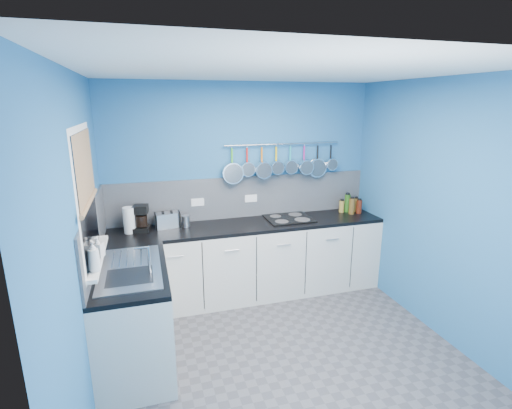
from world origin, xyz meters
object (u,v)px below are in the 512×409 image
paper_towel (129,220)px  hob (289,218)px  toaster (168,220)px  soap_bottle_b (98,247)px  canister (186,221)px  soap_bottle_a (93,256)px  coffee_maker (141,219)px

paper_towel → hob: size_ratio=0.53×
hob → toaster: bearing=176.3°
soap_bottle_b → canister: size_ratio=1.33×
canister → hob: (1.23, -0.06, -0.06)m
paper_towel → toaster: (0.40, 0.08, -0.06)m
soap_bottle_b → hob: (2.04, 0.99, -0.23)m
paper_towel → soap_bottle_b: bearing=-102.0°
soap_bottle_a → coffee_maker: (0.33, 1.30, -0.12)m
paper_towel → canister: size_ratio=2.19×
coffee_maker → canister: 0.49m
canister → hob: size_ratio=0.24×
soap_bottle_b → toaster: 1.25m
hob → paper_towel: bearing=179.6°
soap_bottle_a → paper_towel: 1.31m
soap_bottle_a → canister: 1.58m
canister → toaster: bearing=170.8°
canister → hob: bearing=-2.8°
canister → soap_bottle_b: bearing=-127.8°
toaster → coffee_maker: bearing=-176.4°
soap_bottle_a → toaster: bearing=65.7°
paper_towel → coffee_maker: 0.12m
toaster → hob: 1.43m
paper_towel → toaster: 0.41m
soap_bottle_a → coffee_maker: soap_bottle_a is taller
paper_towel → canister: (0.60, 0.05, -0.08)m
hob → soap_bottle_a: bearing=-148.0°
coffee_maker → canister: (0.48, 0.03, -0.08)m
paper_towel → canister: 0.61m
paper_towel → toaster: size_ratio=1.08×
soap_bottle_b → toaster: size_ratio=0.65×
soap_bottle_a → paper_towel: size_ratio=0.84×
soap_bottle_a → toaster: (0.62, 1.37, -0.19)m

